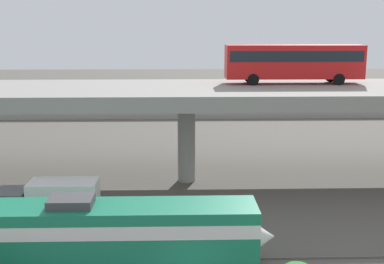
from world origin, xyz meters
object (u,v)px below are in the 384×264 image
object	(u,v)px
parked_car_0	(344,99)
parked_car_4	(186,95)
train_locomotive	(133,231)
parked_car_3	(54,97)
parked_car_7	(336,95)
parked_car_1	(197,99)
transit_bus_on_overpass	(294,60)
parked_car_5	(270,97)
service_truck_west	(51,201)
parked_car_2	(91,96)

from	to	relation	value
parked_car_0	parked_car_4	size ratio (longest dim) A/B	1.01
train_locomotive	parked_car_0	size ratio (longest dim) A/B	3.48
parked_car_0	parked_car_3	size ratio (longest dim) A/B	1.07
parked_car_0	parked_car_7	world-z (taller)	same
parked_car_4	parked_car_0	bearing A→B (deg)	168.89
parked_car_3	parked_car_1	bearing A→B (deg)	171.22
train_locomotive	parked_car_0	xyz separation A→B (m)	(27.73, 48.91, 0.09)
parked_car_1	parked_car_4	world-z (taller)	same
parked_car_0	transit_bus_on_overpass	bearing A→B (deg)	-115.97
parked_car_7	train_locomotive	bearing A→B (deg)	62.33
transit_bus_on_overpass	train_locomotive	bearing A→B (deg)	-125.10
parked_car_5	parked_car_1	bearing A→B (deg)	12.27
transit_bus_on_overpass	parked_car_1	xyz separation A→B (m)	(-7.36, 30.76, -8.01)
transit_bus_on_overpass	parked_car_5	world-z (taller)	transit_bus_on_overpass
transit_bus_on_overpass	service_truck_west	distance (m)	23.82
parked_car_3	parked_car_5	xyz separation A→B (m)	(33.74, -0.92, -0.00)
service_truck_west	transit_bus_on_overpass	bearing A→B (deg)	-148.37
parked_car_0	parked_car_7	xyz separation A→B (m)	(-0.19, 3.62, -0.00)
service_truck_west	parked_car_3	distance (m)	47.06
parked_car_2	train_locomotive	bearing A→B (deg)	-78.13
parked_car_1	parked_car_2	size ratio (longest dim) A/B	1.14
parked_car_3	parked_car_7	xyz separation A→B (m)	(44.38, 0.22, -0.00)
transit_bus_on_overpass	parked_car_4	xyz separation A→B (m)	(-8.89, 35.48, -8.01)
parked_car_5	service_truck_west	bearing A→B (deg)	62.81
train_locomotive	parked_car_2	xyz separation A→B (m)	(-11.09, 52.73, 0.08)
parked_car_1	parked_car_3	distance (m)	22.47
transit_bus_on_overpass	parked_car_2	world-z (taller)	transit_bus_on_overpass
train_locomotive	parked_car_4	bearing A→B (deg)	85.89
parked_car_0	parked_car_5	distance (m)	11.11
parked_car_4	parked_car_1	bearing A→B (deg)	107.88
parked_car_0	parked_car_1	bearing A→B (deg)	-179.92
train_locomotive	parked_car_1	world-z (taller)	train_locomotive
parked_car_0	parked_car_1	xyz separation A→B (m)	(-22.36, -0.03, 0.00)
train_locomotive	parked_car_1	xyz separation A→B (m)	(5.37, 48.88, 0.09)
transit_bus_on_overpass	parked_car_0	world-z (taller)	transit_bus_on_overpass
parked_car_0	parked_car_7	distance (m)	3.62
parked_car_3	parked_car_4	size ratio (longest dim) A/B	0.94
service_truck_west	parked_car_5	bearing A→B (deg)	-117.19
parked_car_0	parked_car_3	xyz separation A→B (m)	(-44.57, 3.40, -0.00)
transit_bus_on_overpass	service_truck_west	bearing A→B (deg)	-148.37
service_truck_west	parked_car_0	bearing A→B (deg)	-128.62
parked_car_3	parked_car_4	bearing A→B (deg)	-176.42
parked_car_1	parked_car_3	size ratio (longest dim) A/B	1.08
service_truck_west	parked_car_2	world-z (taller)	service_truck_west
transit_bus_on_overpass	parked_car_5	size ratio (longest dim) A/B	2.84
service_truck_west	parked_car_0	xyz separation A→B (m)	(33.89, 42.43, 0.64)
parked_car_1	parked_car_0	bearing A→B (deg)	0.08
train_locomotive	parked_car_5	distance (m)	54.09
parked_car_4	service_truck_west	bearing A→B (deg)	78.01
parked_car_2	parked_car_0	bearing A→B (deg)	-5.62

